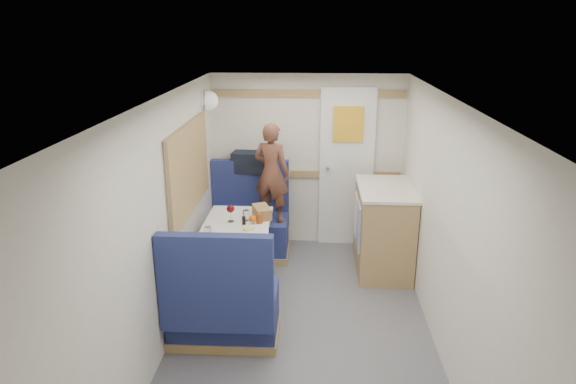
# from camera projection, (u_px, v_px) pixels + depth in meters

# --- Properties ---
(floor) EXTENTS (4.50, 4.50, 0.00)m
(floor) POSITION_uv_depth(u_px,v_px,m) (301.00, 353.00, 4.12)
(floor) COLOR #515156
(floor) RESTS_ON ground
(ceiling) EXTENTS (4.50, 4.50, 0.00)m
(ceiling) POSITION_uv_depth(u_px,v_px,m) (304.00, 104.00, 3.49)
(ceiling) COLOR silver
(ceiling) RESTS_ON wall_back
(wall_back) EXTENTS (2.20, 0.02, 2.00)m
(wall_back) POSITION_uv_depth(u_px,v_px,m) (308.00, 161.00, 5.94)
(wall_back) COLOR silver
(wall_back) RESTS_ON floor
(wall_left) EXTENTS (0.02, 4.50, 2.00)m
(wall_left) POSITION_uv_depth(u_px,v_px,m) (157.00, 236.00, 3.86)
(wall_left) COLOR silver
(wall_left) RESTS_ON floor
(wall_right) EXTENTS (0.02, 4.50, 2.00)m
(wall_right) POSITION_uv_depth(u_px,v_px,m) (453.00, 242.00, 3.75)
(wall_right) COLOR silver
(wall_right) RESTS_ON floor
(oak_trim_low) EXTENTS (2.15, 0.02, 0.08)m
(oak_trim_low) POSITION_uv_depth(u_px,v_px,m) (307.00, 174.00, 5.97)
(oak_trim_low) COLOR olive
(oak_trim_low) RESTS_ON wall_back
(oak_trim_high) EXTENTS (2.15, 0.02, 0.08)m
(oak_trim_high) POSITION_uv_depth(u_px,v_px,m) (308.00, 94.00, 5.68)
(oak_trim_high) COLOR olive
(oak_trim_high) RESTS_ON wall_back
(side_window) EXTENTS (0.04, 1.30, 0.72)m
(side_window) POSITION_uv_depth(u_px,v_px,m) (189.00, 168.00, 4.73)
(side_window) COLOR #ABBB9F
(side_window) RESTS_ON wall_left
(rear_door) EXTENTS (0.62, 0.12, 1.86)m
(rear_door) POSITION_uv_depth(u_px,v_px,m) (346.00, 165.00, 5.90)
(rear_door) COLOR white
(rear_door) RESTS_ON wall_back
(dinette_table) EXTENTS (0.62, 0.92, 0.72)m
(dinette_table) POSITION_uv_depth(u_px,v_px,m) (237.00, 237.00, 4.92)
(dinette_table) COLOR white
(dinette_table) RESTS_ON floor
(bench_far) EXTENTS (0.90, 0.59, 1.05)m
(bench_far) POSITION_uv_depth(u_px,v_px,m) (249.00, 229.00, 5.83)
(bench_far) COLOR navy
(bench_far) RESTS_ON floor
(bench_near) EXTENTS (0.90, 0.59, 1.05)m
(bench_near) POSITION_uv_depth(u_px,v_px,m) (223.00, 309.00, 4.19)
(bench_near) COLOR navy
(bench_near) RESTS_ON floor
(ledge) EXTENTS (0.90, 0.14, 0.04)m
(ledge) POSITION_uv_depth(u_px,v_px,m) (251.00, 174.00, 5.89)
(ledge) COLOR olive
(ledge) RESTS_ON bench_far
(dome_light) EXTENTS (0.20, 0.20, 0.20)m
(dome_light) POSITION_uv_depth(u_px,v_px,m) (209.00, 101.00, 5.38)
(dome_light) COLOR white
(dome_light) RESTS_ON wall_left
(galley_counter) EXTENTS (0.57, 0.92, 0.92)m
(galley_counter) POSITION_uv_depth(u_px,v_px,m) (383.00, 228.00, 5.40)
(galley_counter) COLOR olive
(galley_counter) RESTS_ON floor
(person) EXTENTS (0.46, 0.37, 1.09)m
(person) POSITION_uv_depth(u_px,v_px,m) (272.00, 173.00, 5.51)
(person) COLOR brown
(person) RESTS_ON bench_far
(duffel_bag) EXTENTS (0.51, 0.29, 0.23)m
(duffel_bag) POSITION_uv_depth(u_px,v_px,m) (254.00, 162.00, 5.84)
(duffel_bag) COLOR black
(duffel_bag) RESTS_ON ledge
(tray) EXTENTS (0.32, 0.40, 0.02)m
(tray) POSITION_uv_depth(u_px,v_px,m) (253.00, 234.00, 4.59)
(tray) COLOR silver
(tray) RESTS_ON dinette_table
(orange_fruit) EXTENTS (0.07, 0.07, 0.07)m
(orange_fruit) POSITION_uv_depth(u_px,v_px,m) (253.00, 219.00, 4.83)
(orange_fruit) COLOR #D35209
(orange_fruit) RESTS_ON tray
(cheese_block) EXTENTS (0.11, 0.09, 0.03)m
(cheese_block) POSITION_uv_depth(u_px,v_px,m) (249.00, 229.00, 4.64)
(cheese_block) COLOR #D6BF7B
(cheese_block) RESTS_ON tray
(wine_glass) EXTENTS (0.08, 0.08, 0.17)m
(wine_glass) POSITION_uv_depth(u_px,v_px,m) (231.00, 209.00, 4.86)
(wine_glass) COLOR white
(wine_glass) RESTS_ON dinette_table
(tumbler_left) EXTENTS (0.06, 0.06, 0.10)m
(tumbler_left) POSITION_uv_depth(u_px,v_px,m) (208.00, 232.00, 4.51)
(tumbler_left) COLOR white
(tumbler_left) RESTS_ON dinette_table
(tumbler_right) EXTENTS (0.06, 0.06, 0.10)m
(tumbler_right) POSITION_uv_depth(u_px,v_px,m) (246.00, 215.00, 4.91)
(tumbler_right) COLOR silver
(tumbler_right) RESTS_ON dinette_table
(beer_glass) EXTENTS (0.06, 0.06, 0.10)m
(beer_glass) POSITION_uv_depth(u_px,v_px,m) (259.00, 218.00, 4.85)
(beer_glass) COLOR brown
(beer_glass) RESTS_ON dinette_table
(pepper_grinder) EXTENTS (0.03, 0.03, 0.09)m
(pepper_grinder) POSITION_uv_depth(u_px,v_px,m) (244.00, 221.00, 4.78)
(pepper_grinder) COLOR black
(pepper_grinder) RESTS_ON dinette_table
(bread_loaf) EXTENTS (0.22, 0.29, 0.11)m
(bread_loaf) POSITION_uv_depth(u_px,v_px,m) (262.00, 212.00, 4.99)
(bread_loaf) COLOR brown
(bread_loaf) RESTS_ON dinette_table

